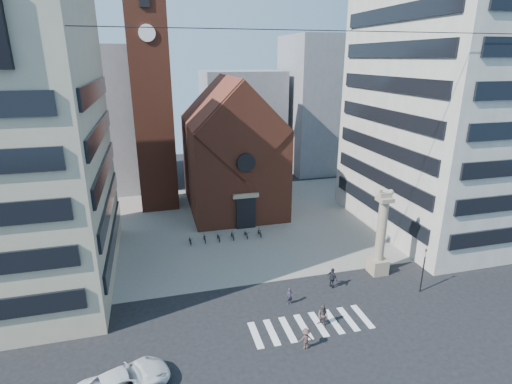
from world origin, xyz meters
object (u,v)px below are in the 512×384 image
white_car (124,382)px  pedestrian_2 (332,278)px  traffic_light (423,269)px  lion_column (380,241)px  pedestrian_1 (323,316)px  scooter_0 (190,240)px  pedestrian_0 (290,296)px

white_car → pedestrian_2: pedestrian_2 is taller
traffic_light → pedestrian_2: 8.05m
lion_column → traffic_light: lion_column is taller
lion_column → pedestrian_2: bearing=-166.4°
pedestrian_1 → scooter_0: (-8.58, 17.39, -0.45)m
pedestrian_1 → pedestrian_0: bearing=164.5°
lion_column → pedestrian_2: lion_column is taller
lion_column → white_car: 25.33m
lion_column → traffic_light: (1.99, -4.00, -1.17)m
scooter_0 → white_car: bearing=-108.5°
lion_column → scooter_0: (-17.18, 11.12, -2.98)m
traffic_light → scooter_0: bearing=141.7°
pedestrian_2 → scooter_0: (-11.70, 12.45, -0.51)m
pedestrian_1 → lion_column: bearing=86.6°
lion_column → scooter_0: lion_column is taller
lion_column → pedestrian_1: lion_column is taller
lion_column → white_car: bearing=-158.5°
white_car → lion_column: bearing=-88.3°
pedestrian_2 → traffic_light: bearing=-129.9°
lion_column → pedestrian_2: size_ratio=4.41×
scooter_0 → lion_column: bearing=-34.4°
pedestrian_1 → scooter_0: 19.39m
traffic_light → pedestrian_1: bearing=-167.9°
pedestrian_2 → scooter_0: 17.09m
scooter_0 → traffic_light: bearing=-39.7°
pedestrian_0 → scooter_0: size_ratio=0.94×
white_car → scooter_0: (6.25, 20.35, -0.33)m
pedestrian_2 → scooter_0: pedestrian_2 is taller
lion_column → scooter_0: size_ratio=5.38×
lion_column → white_car: lion_column is taller
traffic_light → pedestrian_0: (-12.14, 1.19, -1.53)m
pedestrian_0 → white_car: bearing=-152.1°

